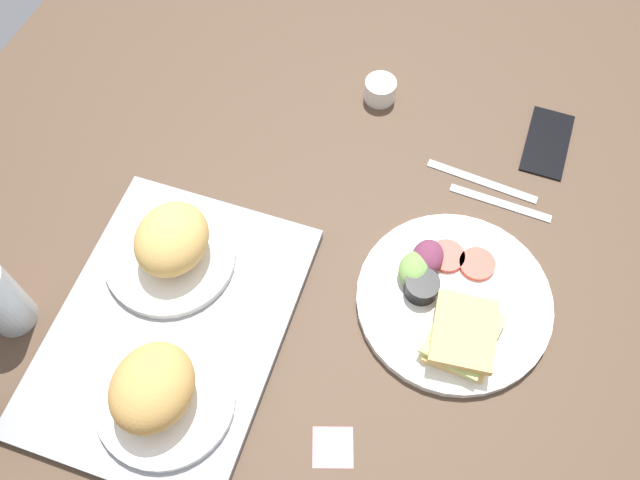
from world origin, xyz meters
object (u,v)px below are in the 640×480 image
Objects in this scene: serving_tray at (170,328)px; knife at (482,181)px; bread_plate_far at (171,245)px; bread_plate_near at (156,391)px; espresso_cup at (380,90)px; cell_phone at (548,142)px; fork at (500,203)px; plate_with_salad at (451,301)px; sticky_note at (333,447)px.

serving_tray is 2.37× the size of knife.
bread_plate_far reaches higher than knife.
bread_plate_near is 64.75cm from espresso_cup.
cell_phone is (44.77, -48.53, -5.17)cm from bread_plate_far.
bread_plate_far is 1.19× the size of fork.
bread_plate_far is at bearing 33.28° from fork.
serving_tray is at bearing 117.63° from plate_with_salad.
plate_with_salad is 23.75cm from knife.
bread_plate_near is 3.49× the size of espresso_cup.
bread_plate_near is 44.52cm from plate_with_salad.
plate_with_salad is at bearing -145.33° from espresso_cup.
espresso_cup is at bearing -8.18° from bread_plate_near.
serving_tray is at bearing 76.68° from sticky_note.
bread_plate_far is at bearing 129.82° from cell_phone.
espresso_cup reaches higher than serving_tray.
knife is (32.72, -40.18, -5.32)cm from bread_plate_far.
knife is 3.39× the size of sticky_note.
bread_plate_far is at bearing 22.81° from serving_tray.
fork is 48.30cm from sticky_note.
espresso_cup is 0.39× the size of cell_phone.
bread_plate_near is 0.96× the size of bread_plate_far.
cell_phone is at bearing -10.71° from plate_with_salad.
plate_with_salad is 20.84cm from fork.
sticky_note is at bearing 162.00° from plate_with_salad.
fork is 0.89× the size of knife.
bread_plate_near is at bearing 132.02° from plate_with_salad.
plate_with_salad reaches higher than cell_phone.
sticky_note is (-62.08, 15.32, -0.34)cm from cell_phone.
fork is (29.72, -44.18, -5.32)cm from bread_plate_far.
cell_phone is (12.05, -8.34, 0.15)cm from knife.
plate_with_salad is 27.78cm from sticky_note.
serving_tray is 55.57cm from espresso_cup.
knife is (-10.65, -22.14, -1.75)cm from espresso_cup.
plate_with_salad is at bearing -18.00° from sticky_note.
plate_with_salad is (29.67, -32.93, -4.15)cm from bread_plate_near.
bread_plate_far is 37.85cm from sticky_note.
serving_tray is at bearing 51.96° from knife.
bread_plate_near reaches higher than espresso_cup.
espresso_cup is at bearing -24.11° from knife.
espresso_cup is 1.00× the size of sticky_note.
knife is at bearing -39.62° from serving_tray.
fork is (50.33, -35.34, -5.56)cm from bread_plate_near.
cell_phone reaches higher than knife.
plate_with_salad is 5.29× the size of sticky_note.
bread_plate_far reaches higher than fork.
cell_phone is 63.94cm from sticky_note.
bread_plate_far reaches higher than cell_phone.
cell_phone is at bearing -123.12° from knife.
serving_tray is 8.04× the size of sticky_note.
espresso_cup reaches higher than sticky_note.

